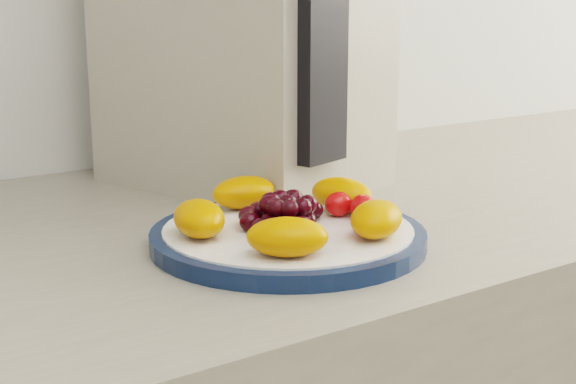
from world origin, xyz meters
TOP-DOWN VIEW (x-y plane):
  - plate_rim at (0.06, 1.08)m, footprint 0.25×0.25m
  - plate_face at (0.06, 1.08)m, footprint 0.23×0.23m
  - appliance_body at (0.16, 1.32)m, footprint 0.29×0.35m
  - appliance_panel at (0.16, 1.16)m, footprint 0.07×0.04m
  - fruit_plate at (0.07, 1.08)m, footprint 0.22×0.21m

SIDE VIEW (x-z plane):
  - plate_rim at x=0.06m, z-range 0.90..0.91m
  - plate_face at x=0.06m, z-range 0.90..0.92m
  - fruit_plate at x=0.07m, z-range 0.92..0.95m
  - appliance_body at x=0.16m, z-range 0.90..1.28m
  - appliance_panel at x=0.16m, z-range 0.95..1.23m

